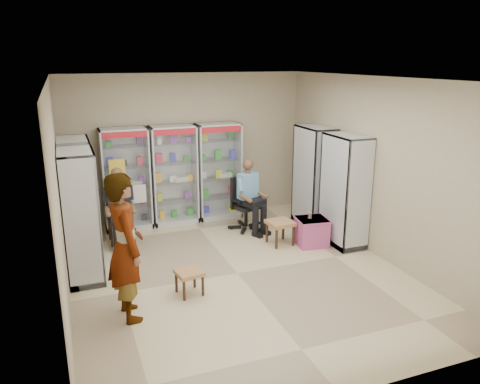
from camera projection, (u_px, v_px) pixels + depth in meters
name	position (u px, v px, depth m)	size (l,w,h in m)	color
floor	(237.00, 273.00, 7.39)	(6.00, 6.00, 0.00)	#C9B88C
room_shell	(237.00, 151.00, 6.85)	(5.02, 6.02, 3.01)	tan
cabinet_back_left	(126.00, 179.00, 9.13)	(0.90, 0.50, 2.00)	#A3A5AA
cabinet_back_mid	(174.00, 175.00, 9.45)	(0.90, 0.50, 2.00)	#B0B2B8
cabinet_back_right	(218.00, 171.00, 9.78)	(0.90, 0.50, 2.00)	silver
cabinet_right_far	(314.00, 177.00, 9.32)	(0.50, 0.90, 2.00)	silver
cabinet_right_near	(344.00, 191.00, 8.33)	(0.50, 0.90, 2.00)	#A3A6AA
cabinet_left_far	(78.00, 197.00, 7.97)	(0.50, 0.90, 2.00)	silver
cabinet_left_near	(81.00, 216.00, 6.98)	(0.50, 0.90, 2.00)	#AEB1B6
wooden_chair	(120.00, 218.00, 8.53)	(0.42, 0.42, 0.94)	black
seated_customer	(119.00, 208.00, 8.43)	(0.44, 0.60, 1.34)	black
office_chair	(246.00, 204.00, 9.18)	(0.57, 0.57, 1.05)	black
seated_shopkeeper	(247.00, 197.00, 9.09)	(0.44, 0.61, 1.34)	#799CF0
pink_trunk	(311.00, 232.00, 8.47)	(0.52, 0.50, 0.50)	#C24D9A
tea_glass	(310.00, 216.00, 8.42)	(0.07, 0.07, 0.10)	#632208
woven_stool_a	(280.00, 233.00, 8.51)	(0.44, 0.44, 0.44)	olive
woven_stool_b	(189.00, 282.00, 6.71)	(0.36, 0.36, 0.36)	#AE7049
standing_man	(126.00, 247.00, 5.92)	(0.71, 0.47, 1.95)	gray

